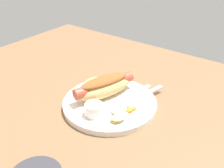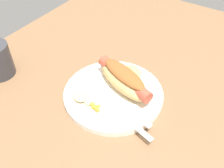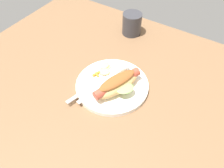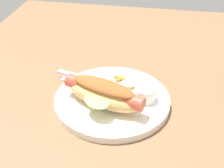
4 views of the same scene
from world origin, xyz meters
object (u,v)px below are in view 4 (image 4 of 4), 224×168
(hot_dog, at_px, (104,93))
(chips_pile, at_px, (136,82))
(plate, at_px, (111,100))
(carrot_garnish, at_px, (120,78))
(fork, at_px, (88,79))
(knife, at_px, (89,84))
(sauce_ramekin, at_px, (145,94))

(hot_dog, relative_size, chips_pile, 2.56)
(plate, distance_m, carrot_garnish, 0.07)
(plate, distance_m, hot_dog, 0.05)
(fork, distance_m, knife, 0.02)
(sauce_ramekin, bearing_deg, plate, 93.80)
(knife, bearing_deg, sauce_ramekin, 176.14)
(hot_dog, distance_m, sauce_ramekin, 0.09)
(hot_dog, bearing_deg, chips_pile, -103.82)
(chips_pile, relative_size, carrot_garnish, 2.27)
(sauce_ramekin, distance_m, carrot_garnish, 0.09)
(plate, xyz_separation_m, chips_pile, (0.06, -0.05, 0.01))
(hot_dog, bearing_deg, fork, -37.87)
(chips_pile, height_order, carrot_garnish, chips_pile)
(plate, height_order, hot_dog, hot_dog)
(knife, bearing_deg, carrot_garnish, -143.69)
(hot_dog, distance_m, fork, 0.11)
(plate, height_order, fork, fork)
(plate, xyz_separation_m, knife, (0.04, 0.06, 0.01))
(knife, distance_m, chips_pile, 0.11)
(plate, xyz_separation_m, carrot_garnish, (0.07, -0.01, 0.01))
(sauce_ramekin, height_order, knife, sauce_ramekin)
(sauce_ramekin, bearing_deg, fork, 69.47)
(plate, distance_m, chips_pile, 0.08)
(sauce_ramekin, bearing_deg, carrot_garnish, 45.05)
(plate, bearing_deg, knife, 57.68)
(knife, height_order, carrot_garnish, carrot_garnish)
(carrot_garnish, bearing_deg, fork, 99.85)
(knife, height_order, chips_pile, chips_pile)
(plate, xyz_separation_m, sauce_ramekin, (0.00, -0.07, 0.02))
(hot_dog, xyz_separation_m, chips_pile, (0.09, -0.06, -0.02))
(chips_pile, xyz_separation_m, carrot_garnish, (0.01, 0.04, -0.00))
(fork, height_order, knife, same)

